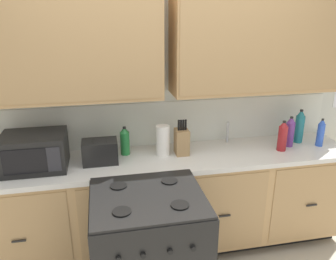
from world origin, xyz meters
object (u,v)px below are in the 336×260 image
(bottle_green, at_px, (125,141))
(bottle_teal, at_px, (299,126))
(microwave, at_px, (35,152))
(bottle_blue, at_px, (321,133))
(bottle_violet, at_px, (290,132))
(toaster, at_px, (100,152))
(bottle_red, at_px, (283,136))
(paper_towel_roll, at_px, (163,140))
(stove_range, at_px, (149,254))
(knife_block, at_px, (182,141))

(bottle_green, relative_size, bottle_teal, 0.79)
(microwave, bearing_deg, bottle_blue, -0.72)
(bottle_green, height_order, bottle_teal, bottle_teal)
(bottle_violet, xyz_separation_m, bottle_blue, (0.28, -0.05, -0.01))
(microwave, relative_size, toaster, 1.71)
(bottle_red, height_order, bottle_blue, bottle_red)
(toaster, relative_size, bottle_red, 1.02)
(paper_towel_roll, bearing_deg, microwave, -176.76)
(paper_towel_roll, distance_m, bottle_green, 0.32)
(stove_range, height_order, bottle_red, bottle_red)
(bottle_green, xyz_separation_m, bottle_teal, (1.61, -0.04, 0.03))
(bottle_green, bearing_deg, bottle_blue, -5.33)
(bottle_blue, bearing_deg, paper_towel_roll, 176.46)
(stove_range, relative_size, bottle_red, 3.47)
(knife_block, distance_m, bottle_teal, 1.14)
(knife_block, distance_m, bottle_blue, 1.28)
(toaster, xyz_separation_m, bottle_red, (1.57, -0.06, 0.04))
(toaster, height_order, bottle_green, bottle_green)
(bottle_blue, bearing_deg, bottle_violet, 169.38)
(toaster, bearing_deg, bottle_blue, -0.95)
(bottle_violet, bearing_deg, bottle_green, 175.68)
(stove_range, xyz_separation_m, bottle_teal, (1.53, 0.72, 0.60))
(bottle_teal, bearing_deg, knife_block, -177.53)
(knife_block, distance_m, bottle_red, 0.89)
(paper_towel_roll, bearing_deg, bottle_teal, 1.51)
(bottle_red, bearing_deg, bottle_teal, 30.73)
(microwave, bearing_deg, bottle_green, 10.63)
(toaster, bearing_deg, microwave, -179.82)
(bottle_blue, distance_m, bottle_teal, 0.19)
(bottle_violet, bearing_deg, bottle_teal, 27.38)
(paper_towel_roll, relative_size, bottle_green, 1.05)
(microwave, distance_m, knife_block, 1.18)
(microwave, xyz_separation_m, toaster, (0.49, 0.00, -0.04))
(bottle_red, bearing_deg, paper_towel_roll, 173.60)
(knife_block, xyz_separation_m, bottle_green, (-0.48, 0.09, 0.01))
(microwave, bearing_deg, bottle_red, -1.64)
(microwave, relative_size, bottle_green, 1.94)
(knife_block, bearing_deg, stove_range, -120.48)
(bottle_violet, bearing_deg, bottle_blue, -10.62)
(bottle_blue, bearing_deg, toaster, 179.05)
(microwave, relative_size, bottle_violet, 1.72)
(toaster, distance_m, knife_block, 0.69)
(microwave, height_order, knife_block, knife_block)
(bottle_green, bearing_deg, microwave, -169.37)
(bottle_red, xyz_separation_m, bottle_teal, (0.25, 0.15, 0.02))
(stove_range, height_order, paper_towel_roll, paper_towel_roll)
(bottle_green, height_order, bottle_blue, bottle_blue)
(stove_range, bearing_deg, microwave, 141.69)
(bottle_teal, bearing_deg, bottle_red, -149.27)
(toaster, height_order, bottle_violet, bottle_violet)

